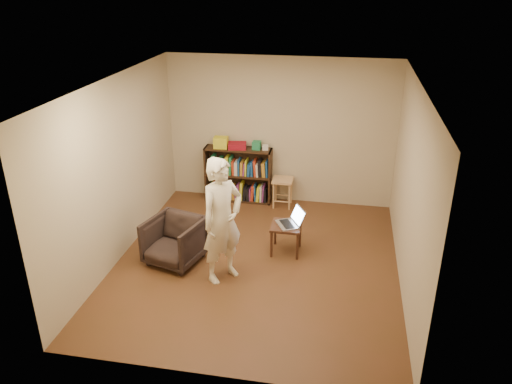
% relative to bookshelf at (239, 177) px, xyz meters
% --- Properties ---
extents(floor, '(4.50, 4.50, 0.00)m').
position_rel_bookshelf_xyz_m(floor, '(0.72, -2.09, -0.44)').
color(floor, '#4E3119').
rests_on(floor, ground).
extents(ceiling, '(4.50, 4.50, 0.00)m').
position_rel_bookshelf_xyz_m(ceiling, '(0.72, -2.09, 2.16)').
color(ceiling, silver).
rests_on(ceiling, wall_back).
extents(wall_back, '(4.00, 0.00, 4.00)m').
position_rel_bookshelf_xyz_m(wall_back, '(0.72, 0.16, 0.86)').
color(wall_back, '#BBAC8D').
rests_on(wall_back, floor).
extents(wall_left, '(0.00, 4.50, 4.50)m').
position_rel_bookshelf_xyz_m(wall_left, '(-1.28, -2.09, 0.86)').
color(wall_left, '#BBAC8D').
rests_on(wall_left, floor).
extents(wall_right, '(0.00, 4.50, 4.50)m').
position_rel_bookshelf_xyz_m(wall_right, '(2.72, -2.09, 0.86)').
color(wall_right, '#BBAC8D').
rests_on(wall_right, floor).
extents(bookshelf, '(1.20, 0.30, 1.00)m').
position_rel_bookshelf_xyz_m(bookshelf, '(0.00, 0.00, 0.00)').
color(bookshelf, black).
rests_on(bookshelf, floor).
extents(box_yellow, '(0.25, 0.19, 0.20)m').
position_rel_bookshelf_xyz_m(box_yellow, '(-0.30, -0.04, 0.66)').
color(box_yellow, yellow).
rests_on(box_yellow, bookshelf).
extents(red_cloth, '(0.35, 0.28, 0.10)m').
position_rel_bookshelf_xyz_m(red_cloth, '(-0.01, -0.02, 0.61)').
color(red_cloth, maroon).
rests_on(red_cloth, bookshelf).
extents(box_green, '(0.15, 0.15, 0.14)m').
position_rel_bookshelf_xyz_m(box_green, '(0.33, 0.00, 0.63)').
color(box_green, '#1F7648').
rests_on(box_green, bookshelf).
extents(box_white, '(0.12, 0.12, 0.08)m').
position_rel_bookshelf_xyz_m(box_white, '(0.49, 0.01, 0.60)').
color(box_white, beige).
rests_on(box_white, bookshelf).
extents(stool, '(0.36, 0.36, 0.52)m').
position_rel_bookshelf_xyz_m(stool, '(0.83, -0.12, -0.02)').
color(stool, tan).
rests_on(stool, floor).
extents(armchair, '(0.90, 0.91, 0.68)m').
position_rel_bookshelf_xyz_m(armchair, '(-0.45, -2.27, -0.10)').
color(armchair, black).
rests_on(armchair, floor).
extents(side_table, '(0.44, 0.44, 0.45)m').
position_rel_bookshelf_xyz_m(side_table, '(1.09, -1.70, -0.07)').
color(side_table, '#321C10').
rests_on(side_table, floor).
extents(laptop, '(0.48, 0.48, 0.25)m').
position_rel_bookshelf_xyz_m(laptop, '(1.16, -1.67, 0.07)').
color(laptop, silver).
rests_on(laptop, side_table).
extents(person, '(0.72, 0.76, 1.74)m').
position_rel_bookshelf_xyz_m(person, '(0.34, -2.54, 0.43)').
color(person, beige).
rests_on(person, floor).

